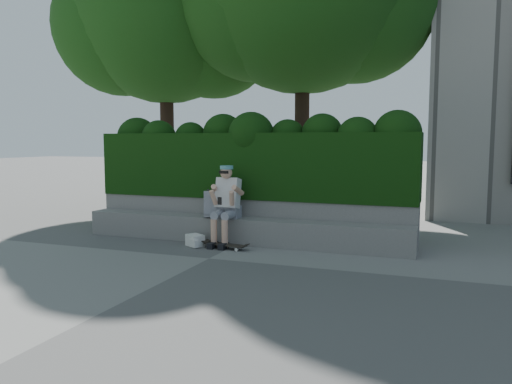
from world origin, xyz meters
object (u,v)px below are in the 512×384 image
at_px(skateboard, 225,245).
at_px(backpack_ground, 195,240).
at_px(backpack_plaid, 213,204).
at_px(person, 227,202).

distance_m(skateboard, backpack_ground, 0.58).
relative_size(skateboard, backpack_plaid, 1.65).
relative_size(backpack_plaid, backpack_ground, 1.51).
height_order(person, backpack_plaid, person).
distance_m(person, backpack_ground, 0.86).
distance_m(person, skateboard, 0.78).
bearing_deg(backpack_plaid, skateboard, -69.82).
distance_m(person, backpack_plaid, 0.32).
distance_m(backpack_plaid, backpack_ground, 0.72).
xyz_separation_m(person, backpack_ground, (-0.45, -0.32, -0.65)).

